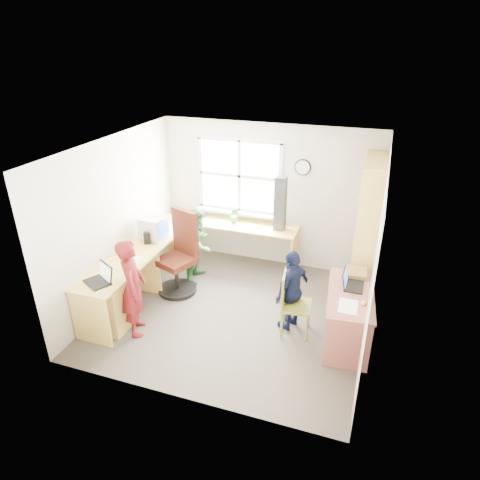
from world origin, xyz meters
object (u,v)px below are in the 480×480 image
Objects in this scene: right_desk at (349,306)px; laptop_right at (350,283)px; bookshelf at (367,233)px; swivel_chair at (180,258)px; person_navy at (292,290)px; l_desk at (142,280)px; potted_plant at (234,216)px; laptop_left at (101,278)px; wooden_chair at (291,301)px; person_green at (199,244)px; cd_tower at (280,204)px; crt_monitor at (153,228)px; person_red at (133,288)px.

laptop_right is (-0.03, 0.16, 0.25)m from right_desk.
right_desk is 0.60× the size of bookshelf.
person_navy is (1.83, -0.38, 0.02)m from swivel_chair.
l_desk is 1.40× the size of bookshelf.
bookshelf reaches higher than potted_plant.
laptop_left is 1.34× the size of laptop_right.
right_desk is 0.74m from wooden_chair.
person_navy is (1.70, -0.80, -0.03)m from person_green.
potted_plant is 0.82m from person_green.
potted_plant is at bearing 96.05° from laptop_left.
bookshelf is at bearing -6.50° from potted_plant.
person_navy is (0.55, -1.48, -0.62)m from cd_tower.
bookshelf is 3.22m from crt_monitor.
cd_tower is at bearing -59.03° from person_red.
wooden_chair is at bearing -49.66° from potted_plant.
l_desk is 2.90m from laptop_right.
person_red is (0.38, -1.26, -0.25)m from crt_monitor.
l_desk is 3.34× the size of wooden_chair.
person_green is (-2.42, 0.67, -0.15)m from laptop_right.
person_green is at bearing 156.12° from right_desk.
right_desk is at bearing -102.21° from person_red.
swivel_chair is 0.95× the size of person_red.
cd_tower is at bearing 82.10° from laptop_left.
person_navy is at bearing 172.49° from right_desk.
wooden_chair is at bearing -120.77° from bookshelf.
cd_tower is 0.73× the size of person_green.
laptop_right reaches higher than wooden_chair.
laptop_left is at bearing -146.33° from bookshelf.
swivel_chair is at bearing 165.79° from right_desk.
right_desk is 1.35m from bookshelf.
person_red is at bearing -168.47° from wooden_chair.
person_red is (0.40, 0.10, -0.13)m from laptop_left.
person_red is (-1.37, -2.25, -0.52)m from cd_tower.
bookshelf is at bearing -5.24° from laptop_right.
cd_tower is at bearing 0.45° from potted_plant.
person_red is (-0.10, -1.15, 0.12)m from swivel_chair.
crt_monitor is 1.39m from potted_plant.
laptop_left reaches higher than l_desk.
cd_tower reaches higher than swivel_chair.
crt_monitor is 1.45× the size of potted_plant.
potted_plant reaches higher than wooden_chair.
person_green is at bearing -150.55° from cd_tower.
wooden_chair is at bearing -178.20° from right_desk.
wooden_chair is 1.00× the size of cd_tower.
crt_monitor reaches higher than potted_plant.
cd_tower is (1.27, 1.10, 0.64)m from swivel_chair.
swivel_chair is 1.16m from person_red.
potted_plant is (0.50, 1.09, 0.33)m from swivel_chair.
laptop_right is at bearing 12.92° from wooden_chair.
right_desk is at bearing -50.25° from cd_tower.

